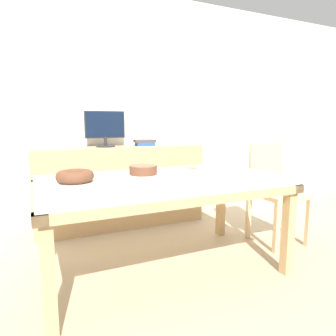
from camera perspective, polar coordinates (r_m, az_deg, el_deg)
ground_plane at (r=2.47m, az=-1.05°, el=-18.77°), size 12.00×12.00×0.00m
wall_back at (r=3.58m, az=-10.55°, el=11.10°), size 8.00×0.10×2.60m
dining_table at (r=2.25m, az=-1.10°, el=-3.85°), size 1.79×1.01×0.73m
chair at (r=3.05m, az=19.42°, el=-3.46°), size 0.43×0.43×0.94m
sideboard at (r=3.36m, az=-8.92°, el=-3.43°), size 1.82×0.44×0.88m
computer_monitor at (r=3.25m, az=-11.90°, el=7.28°), size 0.42×0.20×0.38m
book_stack at (r=3.38m, az=-4.46°, el=4.85°), size 0.24×0.20×0.07m
cake_chocolate_round at (r=2.31m, az=-4.75°, el=-0.58°), size 0.30×0.30×0.08m
cake_golden_bundt at (r=2.10m, az=-17.29°, el=-1.71°), size 0.29×0.29×0.09m
pastry_platter at (r=2.42m, az=4.73°, el=-0.68°), size 0.36×0.36×0.04m
plate_stack at (r=2.78m, az=10.45°, el=0.50°), size 0.21×0.21×0.04m
tealight_right_edge at (r=2.52m, az=-2.49°, el=-0.40°), size 0.04×0.04×0.04m
tealight_near_front at (r=2.39m, az=15.86°, el=-1.23°), size 0.04×0.04×0.04m
tealight_centre at (r=1.86m, az=4.54°, el=-3.65°), size 0.04×0.04×0.04m
tealight_left_edge at (r=1.87m, az=-15.16°, el=-3.92°), size 0.04×0.04×0.04m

